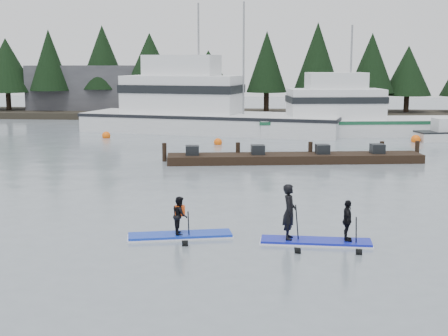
# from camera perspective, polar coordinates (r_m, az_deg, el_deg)

# --- Properties ---
(ground) EXTENTS (160.00, 160.00, 0.00)m
(ground) POSITION_cam_1_polar(r_m,az_deg,el_deg) (19.54, -1.63, -6.13)
(ground) COLOR slate
(ground) RESTS_ON ground
(far_shore) EXTENTS (70.00, 8.00, 0.60)m
(far_shore) POSITION_cam_1_polar(r_m,az_deg,el_deg) (60.91, 3.13, 4.91)
(far_shore) COLOR #2D281E
(far_shore) RESTS_ON ground
(treeline) EXTENTS (60.00, 4.00, 8.00)m
(treeline) POSITION_cam_1_polar(r_m,az_deg,el_deg) (60.94, 3.13, 4.63)
(treeline) COLOR black
(treeline) RESTS_ON ground
(waterfront_building) EXTENTS (18.00, 6.00, 5.00)m
(waterfront_building) POSITION_cam_1_polar(r_m,az_deg,el_deg) (64.80, -9.34, 7.03)
(waterfront_building) COLOR #4C4C51
(waterfront_building) RESTS_ON ground
(fishing_boat_large) EXTENTS (20.43, 9.38, 10.90)m
(fishing_boat_large) POSITION_cam_1_polar(r_m,az_deg,el_deg) (48.27, -1.88, 4.33)
(fishing_boat_large) COLOR silver
(fishing_boat_large) RESTS_ON ground
(fishing_boat_medium) EXTENTS (15.74, 6.62, 8.97)m
(fishing_boat_medium) POSITION_cam_1_polar(r_m,az_deg,el_deg) (47.49, 11.72, 3.80)
(fishing_boat_medium) COLOR silver
(fishing_boat_medium) RESTS_ON ground
(floating_dock) EXTENTS (13.76, 3.90, 0.45)m
(floating_dock) POSITION_cam_1_polar(r_m,az_deg,el_deg) (33.67, 6.49, 0.90)
(floating_dock) COLOR black
(floating_dock) RESTS_ON ground
(buoy_a) EXTENTS (0.59, 0.59, 0.59)m
(buoy_a) POSITION_cam_1_polar(r_m,az_deg,el_deg) (45.14, -10.71, 2.72)
(buoy_a) COLOR #FD600C
(buoy_a) RESTS_ON ground
(buoy_b) EXTENTS (0.54, 0.54, 0.54)m
(buoy_b) POSITION_cam_1_polar(r_m,az_deg,el_deg) (40.77, -0.55, 2.16)
(buoy_b) COLOR #FD600C
(buoy_b) RESTS_ON ground
(buoy_c) EXTENTS (0.64, 0.64, 0.64)m
(buoy_c) POSITION_cam_1_polar(r_m,az_deg,el_deg) (43.97, 17.11, 2.28)
(buoy_c) COLOR #FD600C
(buoy_c) RESTS_ON ground
(paddleboard_solo) EXTENTS (3.25, 1.50, 1.78)m
(paddleboard_solo) POSITION_cam_1_polar(r_m,az_deg,el_deg) (19.20, -4.04, -5.21)
(paddleboard_solo) COLOR #1333B9
(paddleboard_solo) RESTS_ON ground
(paddleboard_duo) EXTENTS (3.27, 1.11, 2.25)m
(paddleboard_duo) POSITION_cam_1_polar(r_m,az_deg,el_deg) (18.66, 8.17, -5.02)
(paddleboard_duo) COLOR #121CAE
(paddleboard_duo) RESTS_ON ground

